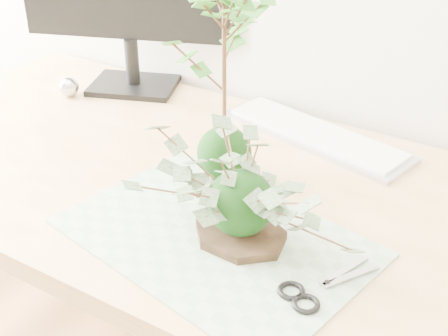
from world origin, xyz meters
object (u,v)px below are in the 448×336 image
(ivy_kokedama, at_px, (241,175))
(maple_kokedama, at_px, (224,22))
(keyboard, at_px, (315,135))
(desk, at_px, (235,229))

(ivy_kokedama, relative_size, maple_kokedama, 0.87)
(ivy_kokedama, xyz_separation_m, keyboard, (-0.04, 0.39, -0.11))
(desk, bearing_deg, ivy_kokedama, -56.32)
(desk, relative_size, keyboard, 3.65)
(keyboard, bearing_deg, desk, -85.90)
(keyboard, bearing_deg, maple_kokedama, -96.25)
(desk, relative_size, ivy_kokedama, 4.34)
(maple_kokedama, distance_m, keyboard, 0.38)
(ivy_kokedama, distance_m, maple_kokedama, 0.26)
(desk, relative_size, maple_kokedama, 3.79)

